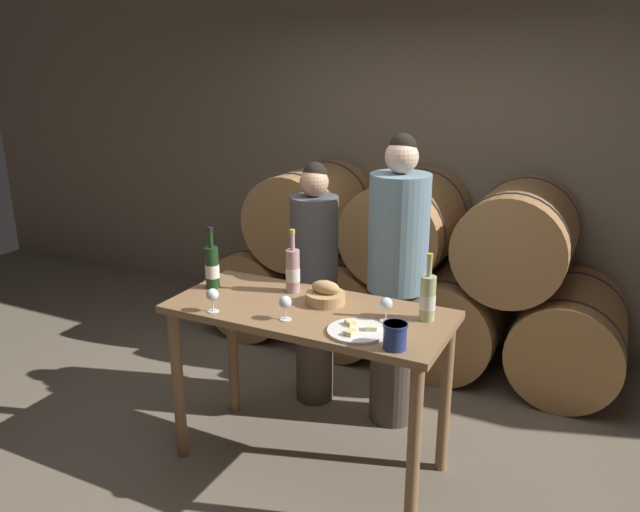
% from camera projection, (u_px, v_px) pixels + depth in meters
% --- Properties ---
extents(ground_plane, '(10.00, 10.00, 0.00)m').
position_uv_depth(ground_plane, '(310.00, 461.00, 3.53)').
color(ground_plane, '#726654').
extents(stone_wall_back, '(10.00, 0.12, 3.20)m').
position_uv_depth(stone_wall_back, '(435.00, 135.00, 4.90)').
color(stone_wall_back, '#7F705B').
rests_on(stone_wall_back, ground_plane).
extents(barrel_stack, '(3.11, 0.93, 1.39)m').
position_uv_depth(barrel_stack, '(406.00, 272.00, 4.69)').
color(barrel_stack, '#9E7042').
rests_on(barrel_stack, ground_plane).
extents(tasting_table, '(1.48, 0.66, 0.93)m').
position_uv_depth(tasting_table, '(309.00, 334.00, 3.29)').
color(tasting_table, olive).
rests_on(tasting_table, ground_plane).
extents(person_left, '(0.30, 0.30, 1.59)m').
position_uv_depth(person_left, '(314.00, 283.00, 3.96)').
color(person_left, '#4C4238').
rests_on(person_left, ground_plane).
extents(person_right, '(0.35, 0.35, 1.78)m').
position_uv_depth(person_right, '(397.00, 282.00, 3.70)').
color(person_right, '#4C4238').
rests_on(person_right, ground_plane).
extents(wine_bottle_red, '(0.08, 0.08, 0.36)m').
position_uv_depth(wine_bottle_red, '(212.00, 267.00, 3.51)').
color(wine_bottle_red, '#193819').
rests_on(wine_bottle_red, tasting_table).
extents(wine_bottle_white, '(0.08, 0.08, 0.35)m').
position_uv_depth(wine_bottle_white, '(428.00, 298.00, 3.07)').
color(wine_bottle_white, '#ADBC7F').
rests_on(wine_bottle_white, tasting_table).
extents(wine_bottle_rose, '(0.08, 0.08, 0.36)m').
position_uv_depth(wine_bottle_rose, '(293.00, 271.00, 3.45)').
color(wine_bottle_rose, '#BC8E93').
rests_on(wine_bottle_rose, tasting_table).
extents(blue_crock, '(0.11, 0.11, 0.12)m').
position_uv_depth(blue_crock, '(395.00, 335.00, 2.78)').
color(blue_crock, navy).
rests_on(blue_crock, tasting_table).
extents(bread_basket, '(0.21, 0.21, 0.13)m').
position_uv_depth(bread_basket, '(325.00, 295.00, 3.31)').
color(bread_basket, tan).
rests_on(bread_basket, tasting_table).
extents(cheese_plate, '(0.29, 0.29, 0.04)m').
position_uv_depth(cheese_plate, '(357.00, 331.00, 2.96)').
color(cheese_plate, white).
rests_on(cheese_plate, tasting_table).
extents(wine_glass_far_left, '(0.06, 0.06, 0.13)m').
position_uv_depth(wine_glass_far_left, '(212.00, 296.00, 3.18)').
color(wine_glass_far_left, white).
rests_on(wine_glass_far_left, tasting_table).
extents(wine_glass_left, '(0.06, 0.06, 0.13)m').
position_uv_depth(wine_glass_left, '(285.00, 303.00, 3.08)').
color(wine_glass_left, white).
rests_on(wine_glass_left, tasting_table).
extents(wine_glass_center, '(0.06, 0.06, 0.13)m').
position_uv_depth(wine_glass_center, '(386.00, 305.00, 3.06)').
color(wine_glass_center, white).
rests_on(wine_glass_center, tasting_table).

